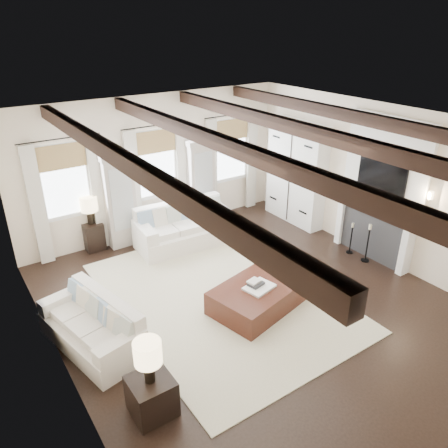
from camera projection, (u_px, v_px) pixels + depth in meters
ground at (254, 305)px, 7.83m from camera, size 7.50×7.50×0.00m
room_shell at (260, 183)px, 8.07m from camera, size 6.54×7.54×3.22m
area_rug at (219, 296)px, 8.06m from camera, size 3.51×4.93×0.02m
sofa_back at (184, 228)px, 9.80m from camera, size 2.24×1.12×0.93m
sofa_left at (95, 327)px, 6.76m from camera, size 1.21×1.99×0.80m
ottoman at (259, 296)px, 7.69m from camera, size 1.89×1.41×0.45m
tray at (259, 287)px, 7.50m from camera, size 0.57×0.48×0.04m
book_lower at (256, 284)px, 7.52m from camera, size 0.30×0.25×0.04m
book_upper at (254, 281)px, 7.53m from camera, size 0.25×0.21×0.03m
side_table_front at (152, 396)px, 5.60m from camera, size 0.54×0.54×0.54m
lamp_front at (148, 355)px, 5.30m from camera, size 0.35×0.35×0.61m
side_table_back at (93, 236)px, 9.60m from camera, size 0.41×0.41×0.62m
lamp_back at (89, 205)px, 9.28m from camera, size 0.37×0.37×0.64m
candlestick_near at (367, 246)px, 9.09m from camera, size 0.17×0.17×0.85m
candlestick_far at (351, 241)px, 9.44m from camera, size 0.14×0.14×0.71m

